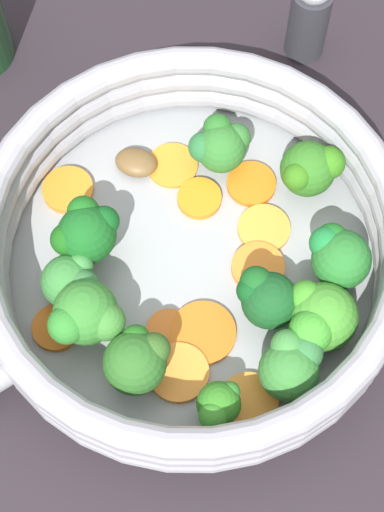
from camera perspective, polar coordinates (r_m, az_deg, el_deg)
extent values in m
plane|color=black|center=(0.64, 0.00, -1.12)|extent=(4.00, 4.00, 0.00)
cylinder|color=#939699|center=(0.63, 0.00, -0.84)|extent=(0.28, 0.28, 0.02)
torus|color=#9A97A0|center=(0.61, 0.00, -0.17)|extent=(0.30, 0.30, 0.02)
torus|color=#9A97A0|center=(0.59, 0.00, 0.65)|extent=(0.30, 0.30, 0.02)
torus|color=#9A97A0|center=(0.57, 0.00, 1.52)|extent=(0.30, 0.30, 0.02)
sphere|color=#989698|center=(0.62, -12.15, -3.69)|extent=(0.01, 0.01, 0.01)
sphere|color=#8E999A|center=(0.59, -8.52, -9.72)|extent=(0.01, 0.01, 0.01)
cylinder|color=orange|center=(0.63, 4.83, 1.82)|extent=(0.05, 0.05, 0.00)
cylinder|color=orange|center=(0.59, 3.81, -9.66)|extent=(0.05, 0.05, 0.00)
cylinder|color=orange|center=(0.60, 0.75, -5.14)|extent=(0.05, 0.05, 0.00)
cylinder|color=orange|center=(0.65, 3.97, 4.81)|extent=(0.05, 0.05, 0.01)
cylinder|color=orange|center=(0.60, -1.57, -4.98)|extent=(0.04, 0.04, 0.00)
cylinder|color=orange|center=(0.66, -1.31, 6.06)|extent=(0.05, 0.05, 0.00)
cylinder|color=orange|center=(0.59, -0.89, -7.80)|extent=(0.06, 0.06, 0.01)
cylinder|color=orange|center=(0.65, -8.27, 4.40)|extent=(0.05, 0.05, 0.01)
cylinder|color=orange|center=(0.62, 4.43, -0.76)|extent=(0.05, 0.05, 0.01)
cylinder|color=orange|center=(0.61, -9.03, -4.76)|extent=(0.03, 0.03, 0.01)
cylinder|color=orange|center=(0.64, 0.49, 3.87)|extent=(0.04, 0.04, 0.01)
cylinder|color=#70A158|center=(0.60, 8.51, -4.66)|extent=(0.02, 0.02, 0.01)
sphere|color=#3F892B|center=(0.59, 8.76, -4.04)|extent=(0.05, 0.05, 0.05)
sphere|color=#3D8F26|center=(0.58, 7.60, -2.77)|extent=(0.02, 0.02, 0.02)
sphere|color=#3A922A|center=(0.57, 7.94, -4.97)|extent=(0.03, 0.03, 0.03)
cylinder|color=#76A654|center=(0.60, -6.85, -4.51)|extent=(0.01, 0.01, 0.02)
sphere|color=#32762B|center=(0.58, -7.10, -3.75)|extent=(0.04, 0.04, 0.04)
sphere|color=#2C7B29|center=(0.57, -8.33, -4.56)|extent=(0.03, 0.03, 0.03)
sphere|color=#397B2F|center=(0.57, -5.78, -4.35)|extent=(0.03, 0.03, 0.03)
cylinder|color=#608649|center=(0.65, 7.53, 4.95)|extent=(0.01, 0.01, 0.02)
sphere|color=#2E6B1F|center=(0.63, 7.73, 5.78)|extent=(0.04, 0.04, 0.04)
sphere|color=#326F17|center=(0.62, 7.02, 5.29)|extent=(0.02, 0.02, 0.02)
sphere|color=#327419|center=(0.63, 9.09, 6.16)|extent=(0.02, 0.02, 0.02)
cylinder|color=#7EA359|center=(0.60, 5.06, -3.62)|extent=(0.01, 0.01, 0.02)
sphere|color=#15491E|center=(0.58, 5.21, -2.98)|extent=(0.04, 0.04, 0.04)
sphere|color=#0F471A|center=(0.58, 3.96, -2.32)|extent=(0.02, 0.02, 0.02)
sphere|color=#16521C|center=(0.58, 4.29, -1.77)|extent=(0.02, 0.02, 0.02)
cylinder|color=#74A353|center=(0.62, 9.60, -1.05)|extent=(0.01, 0.01, 0.02)
sphere|color=#246B28|center=(0.60, 9.92, -0.24)|extent=(0.04, 0.04, 0.04)
sphere|color=#1D6920|center=(0.60, 9.29, 1.08)|extent=(0.02, 0.02, 0.02)
sphere|color=#1B7532|center=(0.59, 8.91, 0.86)|extent=(0.02, 0.02, 0.02)
cylinder|color=#608446|center=(0.58, -3.71, -7.75)|extent=(0.01, 0.01, 0.02)
sphere|color=#2A5F22|center=(0.56, -3.84, -7.13)|extent=(0.04, 0.04, 0.04)
sphere|color=#305920|center=(0.56, -2.54, -6.21)|extent=(0.02, 0.02, 0.02)
sphere|color=#21651B|center=(0.56, -3.76, -5.54)|extent=(0.02, 0.02, 0.02)
cylinder|color=#89A56E|center=(0.61, -8.07, -2.30)|extent=(0.01, 0.01, 0.01)
sphere|color=#347935|center=(0.60, -8.29, -1.70)|extent=(0.04, 0.04, 0.04)
sphere|color=#387E39|center=(0.59, -7.45, -0.60)|extent=(0.02, 0.02, 0.02)
sphere|color=#33713A|center=(0.59, -7.27, -1.96)|extent=(0.02, 0.02, 0.02)
cylinder|color=#8AA55E|center=(0.59, 6.29, -8.13)|extent=(0.01, 0.01, 0.02)
sphere|color=#337730|center=(0.57, 6.49, -7.61)|extent=(0.04, 0.04, 0.04)
sphere|color=#356D2A|center=(0.57, 6.67, -6.13)|extent=(0.02, 0.02, 0.02)
sphere|color=#307039|center=(0.57, 7.46, -6.40)|extent=(0.03, 0.03, 0.03)
sphere|color=#3A7E38|center=(0.56, 6.37, -5.98)|extent=(0.02, 0.02, 0.02)
cylinder|color=#7CA74E|center=(0.62, -6.80, 0.59)|extent=(0.01, 0.01, 0.02)
sphere|color=#15581D|center=(0.60, -7.02, 1.45)|extent=(0.04, 0.04, 0.04)
sphere|color=#19601A|center=(0.60, -7.25, 2.92)|extent=(0.02, 0.02, 0.02)
sphere|color=#10511B|center=(0.60, -5.87, 2.34)|extent=(0.02, 0.02, 0.02)
sphere|color=#175614|center=(0.60, -8.38, 1.10)|extent=(0.02, 0.02, 0.02)
cylinder|color=#6C8C4C|center=(0.65, 1.91, 6.45)|extent=(0.02, 0.02, 0.01)
sphere|color=#2D6D29|center=(0.64, 1.96, 7.20)|extent=(0.04, 0.04, 0.04)
sphere|color=#2F6D2C|center=(0.64, 2.95, 7.86)|extent=(0.02, 0.02, 0.02)
sphere|color=#276933|center=(0.64, 0.78, 7.27)|extent=(0.02, 0.02, 0.02)
sphere|color=#256722|center=(0.64, 1.71, 8.52)|extent=(0.02, 0.02, 0.02)
cylinder|color=#7AA86B|center=(0.58, 1.74, -10.22)|extent=(0.01, 0.01, 0.02)
sphere|color=#2F7720|center=(0.56, 1.79, -9.82)|extent=(0.03, 0.03, 0.03)
sphere|color=#2F7428|center=(0.56, 2.54, -9.02)|extent=(0.01, 0.01, 0.01)
sphere|color=#348125|center=(0.55, 1.40, -10.61)|extent=(0.02, 0.02, 0.02)
ellipsoid|color=brown|center=(0.65, -3.64, 6.29)|extent=(0.04, 0.04, 0.01)
cylinder|color=#333338|center=(0.72, 7.75, 15.16)|extent=(0.03, 0.03, 0.07)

